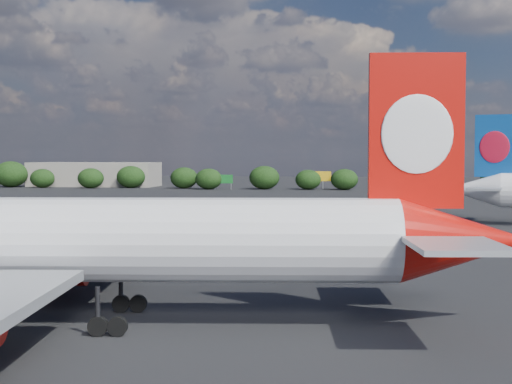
# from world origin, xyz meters

# --- Properties ---
(ground) EXTENTS (500.00, 500.00, 0.00)m
(ground) POSITION_xyz_m (0.00, 60.00, 0.00)
(ground) COLOR black
(ground) RESTS_ON ground
(qantas_airliner) EXTENTS (51.46, 49.03, 16.78)m
(qantas_airliner) POSITION_xyz_m (7.35, 5.66, 5.11)
(qantas_airliner) COLOR white
(qantas_airliner) RESTS_ON ground
(terminal_building) EXTENTS (42.00, 16.00, 8.00)m
(terminal_building) POSITION_xyz_m (-65.00, 192.00, 4.00)
(terminal_building) COLOR gray
(terminal_building) RESTS_ON ground
(highway_sign) EXTENTS (6.00, 0.30, 4.50)m
(highway_sign) POSITION_xyz_m (-18.00, 176.00, 3.13)
(highway_sign) COLOR #146723
(highway_sign) RESTS_ON ground
(billboard_yellow) EXTENTS (5.00, 0.30, 5.50)m
(billboard_yellow) POSITION_xyz_m (12.00, 182.00, 3.87)
(billboard_yellow) COLOR yellow
(billboard_yellow) RESTS_ON ground
(horizon_treeline) EXTENTS (201.58, 13.43, 9.19)m
(horizon_treeline) POSITION_xyz_m (14.39, 179.58, 3.73)
(horizon_treeline) COLOR black
(horizon_treeline) RESTS_ON ground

